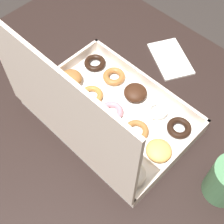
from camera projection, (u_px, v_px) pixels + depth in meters
ground_plane at (102, 198)px, 1.47m from camera, size 8.00×8.00×0.00m
dining_table at (96, 130)px, 0.93m from camera, size 0.97×0.86×0.75m
donut_box at (99, 113)px, 0.76m from camera, size 0.41×0.29×0.32m
paper_napkin at (170, 59)px, 0.93m from camera, size 0.18×0.15×0.01m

